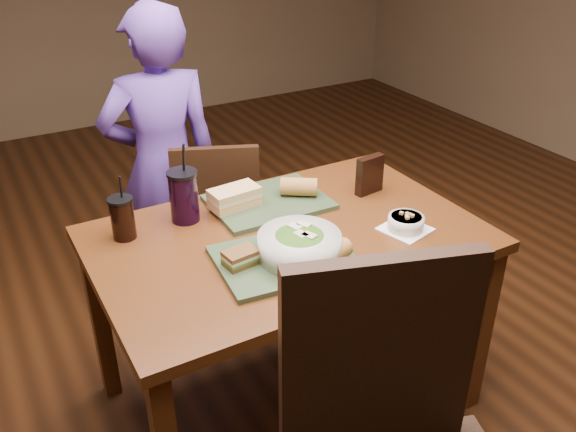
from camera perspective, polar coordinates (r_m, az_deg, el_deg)
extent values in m
plane|color=#381C0B|center=(2.54, 0.00, -16.48)|extent=(6.00, 6.00, 0.00)
cube|color=#502910|center=(2.38, 17.55, -10.22)|extent=(0.06, 0.06, 0.71)
cube|color=#502910|center=(2.43, -17.16, -9.32)|extent=(0.06, 0.06, 0.71)
cube|color=#502910|center=(2.83, 6.85, -2.22)|extent=(0.06, 0.06, 0.71)
cube|color=#502910|center=(2.08, 0.00, -2.17)|extent=(1.30, 0.85, 0.04)
cube|color=black|center=(1.49, 8.49, -13.07)|extent=(0.46, 0.19, 0.56)
cube|color=black|center=(2.86, -7.78, -1.02)|extent=(0.48, 0.48, 0.04)
cube|color=black|center=(2.61, -6.71, 1.92)|extent=(0.35, 0.18, 0.44)
cube|color=black|center=(2.80, -9.25, -6.87)|extent=(0.04, 0.04, 0.38)
cube|color=black|center=(2.90, -3.41, -5.16)|extent=(0.04, 0.04, 0.38)
cube|color=black|center=(3.05, -11.41, -3.82)|extent=(0.04, 0.04, 0.38)
cube|color=black|center=(3.14, -5.99, -2.34)|extent=(0.04, 0.04, 0.38)
imported|color=#583695|center=(2.73, -11.60, 4.53)|extent=(0.54, 0.38, 1.41)
cube|color=#304328|center=(1.92, -0.37, -4.02)|extent=(0.45, 0.36, 0.02)
cube|color=#304328|center=(2.26, -1.83, 1.32)|extent=(0.43, 0.33, 0.02)
cylinder|color=silver|center=(1.90, 1.07, -2.79)|extent=(0.26, 0.26, 0.08)
ellipsoid|color=#427219|center=(1.89, 1.08, -2.39)|extent=(0.21, 0.21, 0.07)
cube|color=beige|center=(1.93, 1.49, -0.84)|extent=(0.05, 0.05, 0.01)
cube|color=beige|center=(1.91, 0.66, -1.03)|extent=(0.04, 0.05, 0.01)
cube|color=beige|center=(1.87, 1.25, -1.77)|extent=(0.04, 0.05, 0.01)
cube|color=beige|center=(1.87, 1.99, -1.87)|extent=(0.04, 0.05, 0.01)
cube|color=white|center=(2.14, 10.91, -1.21)|extent=(0.18, 0.18, 0.00)
cylinder|color=silver|center=(2.12, 10.97, -0.60)|extent=(0.12, 0.12, 0.05)
cylinder|color=black|center=(2.12, 11.02, -0.15)|extent=(0.11, 0.11, 0.01)
cube|color=#B28947|center=(2.11, 11.57, 0.02)|extent=(0.02, 0.02, 0.01)
cube|color=#B28947|center=(2.09, 11.10, -0.18)|extent=(0.02, 0.02, 0.01)
cube|color=#B28947|center=(2.10, 11.06, -0.02)|extent=(0.02, 0.02, 0.01)
cube|color=#B28947|center=(2.12, 10.57, 0.26)|extent=(0.02, 0.02, 0.01)
cube|color=#B28947|center=(2.12, 11.10, 0.20)|extent=(0.01, 0.01, 0.01)
cube|color=#B28947|center=(2.12, 11.32, 0.13)|extent=(0.02, 0.02, 0.01)
cube|color=#593819|center=(1.88, -4.43, -4.33)|extent=(0.11, 0.08, 0.01)
cube|color=#3F721E|center=(1.88, -4.45, -4.04)|extent=(0.11, 0.08, 0.01)
cube|color=beige|center=(1.87, -4.46, -3.78)|extent=(0.11, 0.08, 0.01)
cube|color=#593819|center=(1.87, -4.47, -3.45)|extent=(0.11, 0.08, 0.01)
cube|color=tan|center=(2.22, -5.00, 1.22)|extent=(0.19, 0.11, 0.03)
cube|color=orange|center=(2.21, -5.02, 1.59)|extent=(0.19, 0.11, 0.01)
cube|color=beige|center=(2.20, -5.03, 1.83)|extent=(0.19, 0.11, 0.01)
cube|color=tan|center=(2.20, -5.05, 2.28)|extent=(0.19, 0.11, 0.03)
cylinder|color=#AD7533|center=(1.88, 4.30, -3.50)|extent=(0.13, 0.09, 0.06)
cylinder|color=#AD7533|center=(2.28, 1.03, 2.75)|extent=(0.15, 0.13, 0.07)
cylinder|color=black|center=(2.09, -15.20, -0.30)|extent=(0.08, 0.08, 0.14)
cylinder|color=black|center=(2.06, -15.46, 1.50)|extent=(0.08, 0.08, 0.01)
cylinder|color=black|center=(2.05, -15.37, 2.56)|extent=(0.01, 0.02, 0.09)
cylinder|color=black|center=(2.15, -9.70, 1.70)|extent=(0.10, 0.10, 0.18)
cylinder|color=black|center=(2.11, -9.91, 3.97)|extent=(0.11, 0.11, 0.01)
cylinder|color=black|center=(2.09, -9.73, 5.30)|extent=(0.01, 0.03, 0.11)
cube|color=black|center=(2.34, 7.65, 3.84)|extent=(0.12, 0.05, 0.15)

